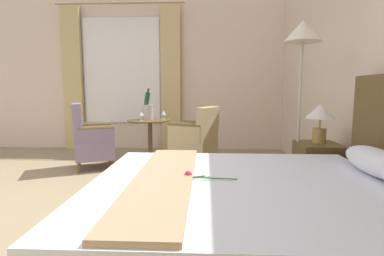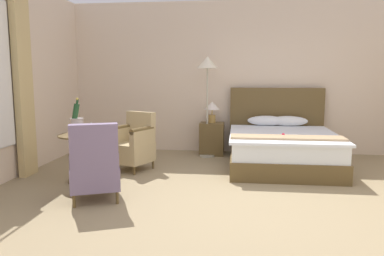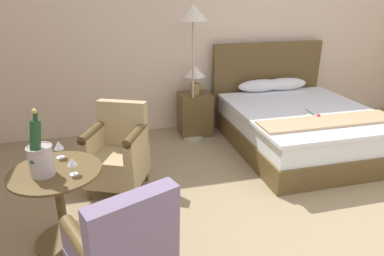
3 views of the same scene
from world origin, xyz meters
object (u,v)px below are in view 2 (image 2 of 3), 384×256
object	(u,v)px
champagne_bucket	(77,123)
armchair_by_window	(134,144)
side_table_round	(85,155)
floor_lamp_brass	(207,71)
nightstand	(212,139)
bed	(281,146)
wine_glass_near_bucket	(91,129)
wine_glass_near_edge	(91,125)
armchair_facing_bed	(95,166)
bedside_lamp	(212,108)

from	to	relation	value
champagne_bucket	armchair_by_window	size ratio (longest dim) A/B	0.56
side_table_round	floor_lamp_brass	bearing A→B (deg)	49.45
nightstand	armchair_by_window	bearing A→B (deg)	-132.18
bed	nightstand	size ratio (longest dim) A/B	3.45
nightstand	champagne_bucket	distance (m)	2.76
floor_lamp_brass	champagne_bucket	world-z (taller)	floor_lamp_brass
floor_lamp_brass	wine_glass_near_bucket	world-z (taller)	floor_lamp_brass
wine_glass_near_edge	armchair_by_window	xyz separation A→B (m)	(0.48, 0.53, -0.37)
side_table_round	armchair_facing_bed	xyz separation A→B (m)	(0.45, -0.79, 0.04)
bed	wine_glass_near_edge	distance (m)	3.06
nightstand	side_table_round	bearing A→B (deg)	-129.22
bedside_lamp	nightstand	bearing A→B (deg)	0.00
wine_glass_near_bucket	wine_glass_near_edge	bearing A→B (deg)	111.11
bed	armchair_facing_bed	bearing A→B (deg)	-139.57
bed	champagne_bucket	size ratio (longest dim) A/B	4.07
bed	wine_glass_near_bucket	world-z (taller)	bed
floor_lamp_brass	bed	bearing A→B (deg)	-24.44
side_table_round	wine_glass_near_bucket	distance (m)	0.43
champagne_bucket	armchair_by_window	bearing A→B (deg)	54.31
bed	nightstand	world-z (taller)	bed
bed	floor_lamp_brass	bearing A→B (deg)	155.56
bedside_lamp	wine_glass_near_edge	size ratio (longest dim) A/B	2.64
bed	wine_glass_near_bucket	bearing A→B (deg)	-153.27
armchair_facing_bed	nightstand	bearing A→B (deg)	66.87
champagne_bucket	wine_glass_near_edge	xyz separation A→B (m)	(0.10, 0.27, -0.05)
wine_glass_near_edge	side_table_round	bearing A→B (deg)	-95.22
bedside_lamp	side_table_round	world-z (taller)	bedside_lamp
armchair_by_window	armchair_facing_bed	xyz separation A→B (m)	(-0.04, -1.54, 0.01)
armchair_by_window	champagne_bucket	bearing A→B (deg)	-125.69
bedside_lamp	armchair_by_window	size ratio (longest dim) A/B	0.44
floor_lamp_brass	wine_glass_near_edge	world-z (taller)	floor_lamp_brass
bedside_lamp	wine_glass_near_bucket	bearing A→B (deg)	-125.30
nightstand	floor_lamp_brass	xyz separation A→B (m)	(-0.08, -0.18, 1.27)
side_table_round	champagne_bucket	size ratio (longest dim) A/B	1.36
side_table_round	champagne_bucket	world-z (taller)	champagne_bucket
armchair_facing_bed	bedside_lamp	bearing A→B (deg)	66.87
nightstand	champagne_bucket	world-z (taller)	champagne_bucket
nightstand	side_table_round	xyz separation A→B (m)	(-1.66, -2.03, 0.08)
champagne_bucket	bedside_lamp	bearing A→B (deg)	50.18
wine_glass_near_bucket	floor_lamp_brass	bearing A→B (deg)	53.67
champagne_bucket	armchair_facing_bed	world-z (taller)	champagne_bucket
nightstand	wine_glass_near_edge	distance (m)	2.49
champagne_bucket	bed	bearing A→B (deg)	24.08
bed	wine_glass_near_edge	size ratio (longest dim) A/B	13.83
bedside_lamp	wine_glass_near_bucket	distance (m)	2.62
wine_glass_near_edge	armchair_facing_bed	size ratio (longest dim) A/B	0.16
bed	wine_glass_near_bucket	size ratio (longest dim) A/B	15.31
wine_glass_near_bucket	champagne_bucket	bearing A→B (deg)	166.30
bed	bedside_lamp	bearing A→B (deg)	147.55
floor_lamp_brass	armchair_by_window	distance (m)	1.93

